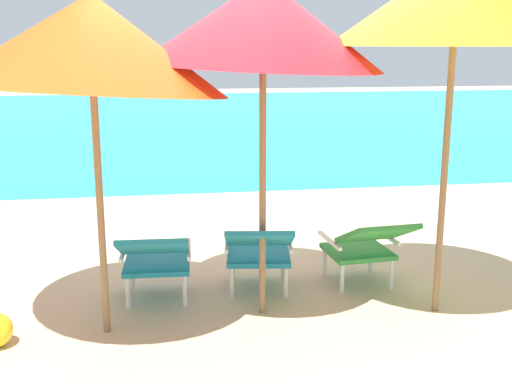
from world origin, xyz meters
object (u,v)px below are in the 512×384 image
at_px(lounge_chair_center, 259,249).
at_px(beach_umbrella_right, 456,1).
at_px(beach_umbrella_center, 263,23).
at_px(lounge_chair_right, 366,244).
at_px(lounge_chair_left, 155,257).
at_px(beach_umbrella_left, 91,43).

bearing_deg(lounge_chair_center, beach_umbrella_right, -20.82).
bearing_deg(beach_umbrella_center, beach_umbrella_right, -7.10).
distance_m(lounge_chair_center, beach_umbrella_right, 2.36).
bearing_deg(lounge_chair_right, beach_umbrella_center, -160.79).
relative_size(lounge_chair_left, lounge_chair_right, 0.98).
bearing_deg(beach_umbrella_left, lounge_chair_center, 22.36).
xyz_separation_m(lounge_chair_left, beach_umbrella_center, (0.80, -0.25, 1.75)).
bearing_deg(lounge_chair_right, beach_umbrella_left, -167.09).
height_order(beach_umbrella_left, beach_umbrella_right, beach_umbrella_right).
height_order(lounge_chair_left, lounge_chair_right, same).
bearing_deg(lounge_chair_left, beach_umbrella_left, -131.12).
relative_size(lounge_chair_right, beach_umbrella_right, 0.35).
bearing_deg(lounge_chair_right, beach_umbrella_right, -50.31).
bearing_deg(beach_umbrella_right, lounge_chair_left, 168.85).
height_order(lounge_chair_right, beach_umbrella_right, beach_umbrella_right).
bearing_deg(beach_umbrella_right, lounge_chair_right, 129.69).
bearing_deg(lounge_chair_left, lounge_chair_center, 5.33).
distance_m(beach_umbrella_center, beach_umbrella_right, 1.35).
relative_size(lounge_chair_left, beach_umbrella_center, 0.36).
height_order(lounge_chair_left, beach_umbrella_left, beach_umbrella_left).
xyz_separation_m(lounge_chair_left, lounge_chair_center, (0.82, 0.08, 0.00)).
bearing_deg(beach_umbrella_right, beach_umbrella_left, 179.74).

